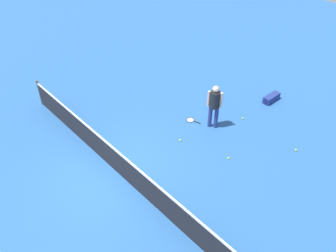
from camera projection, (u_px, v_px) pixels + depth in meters
name	position (u px, v px, depth m)	size (l,w,h in m)	color
ground_plane	(117.00, 171.00, 10.86)	(40.00, 40.00, 0.00)	#265693
court_net	(115.00, 159.00, 10.55)	(10.09, 0.09, 1.07)	#4C4C51
player_near_side	(214.00, 103.00, 12.03)	(0.48, 0.47, 1.70)	navy
tennis_racket_near_player	(191.00, 120.00, 12.93)	(0.61, 0.39, 0.03)	black
tennis_ball_near_player	(243.00, 118.00, 12.98)	(0.07, 0.07, 0.07)	#C6E033
tennis_ball_by_net	(296.00, 150.00, 11.59)	(0.07, 0.07, 0.07)	#C6E033
tennis_ball_midcourt	(229.00, 158.00, 11.28)	(0.07, 0.07, 0.07)	#C6E033
tennis_ball_baseline	(217.00, 104.00, 13.71)	(0.07, 0.07, 0.07)	#C6E033
tennis_ball_stray_left	(180.00, 140.00, 11.99)	(0.07, 0.07, 0.07)	#C6E033
equipment_bag	(271.00, 98.00, 13.85)	(0.28, 0.80, 0.28)	navy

